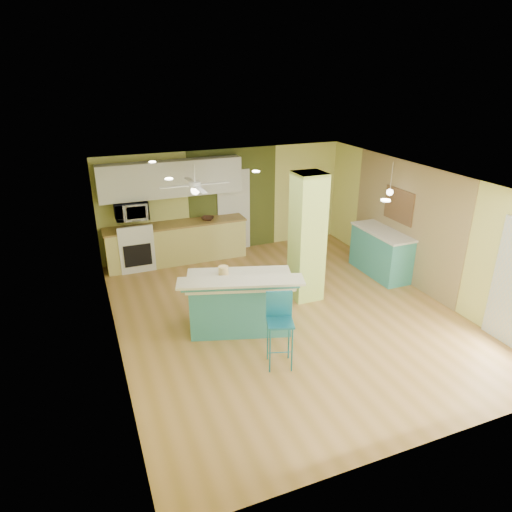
# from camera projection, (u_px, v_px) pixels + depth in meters

# --- Properties ---
(floor) EXTENTS (6.00, 7.00, 0.01)m
(floor) POSITION_uv_depth(u_px,v_px,m) (286.00, 314.00, 8.48)
(floor) COLOR olive
(floor) RESTS_ON ground
(ceiling) EXTENTS (6.00, 7.00, 0.01)m
(ceiling) POSITION_uv_depth(u_px,v_px,m) (290.00, 181.00, 7.52)
(ceiling) COLOR white
(ceiling) RESTS_ON wall_back
(wall_back) EXTENTS (6.00, 0.01, 2.50)m
(wall_back) POSITION_uv_depth(u_px,v_px,m) (225.00, 201.00, 11.01)
(wall_back) COLOR #DCDE77
(wall_back) RESTS_ON floor
(wall_front) EXTENTS (6.00, 0.01, 2.50)m
(wall_front) POSITION_uv_depth(u_px,v_px,m) (425.00, 363.00, 5.00)
(wall_front) COLOR #DCDE77
(wall_front) RESTS_ON floor
(wall_left) EXTENTS (0.01, 7.00, 2.50)m
(wall_left) POSITION_uv_depth(u_px,v_px,m) (110.00, 279.00, 6.97)
(wall_left) COLOR #DCDE77
(wall_left) RESTS_ON floor
(wall_right) EXTENTS (0.01, 7.00, 2.50)m
(wall_right) POSITION_uv_depth(u_px,v_px,m) (425.00, 230.00, 9.03)
(wall_right) COLOR #DCDE77
(wall_right) RESTS_ON floor
(wood_panel) EXTENTS (0.02, 3.40, 2.50)m
(wood_panel) POSITION_uv_depth(u_px,v_px,m) (404.00, 222.00, 9.54)
(wood_panel) COLOR #8C7450
(wood_panel) RESTS_ON floor
(olive_accent) EXTENTS (2.20, 0.02, 2.50)m
(olive_accent) POSITION_uv_depth(u_px,v_px,m) (233.00, 200.00, 11.06)
(olive_accent) COLOR #485120
(olive_accent) RESTS_ON floor
(interior_door) EXTENTS (0.82, 0.05, 2.00)m
(interior_door) POSITION_uv_depth(u_px,v_px,m) (234.00, 211.00, 11.13)
(interior_door) COLOR white
(interior_door) RESTS_ON floor
(column) EXTENTS (0.55, 0.55, 2.50)m
(column) POSITION_uv_depth(u_px,v_px,m) (307.00, 238.00, 8.65)
(column) COLOR #BDDB65
(column) RESTS_ON floor
(kitchen_run) EXTENTS (3.25, 0.63, 0.94)m
(kitchen_run) POSITION_uv_depth(u_px,v_px,m) (177.00, 243.00, 10.60)
(kitchen_run) COLOR #CDC26B
(kitchen_run) RESTS_ON floor
(stove) EXTENTS (0.76, 0.66, 1.08)m
(stove) POSITION_uv_depth(u_px,v_px,m) (136.00, 249.00, 10.27)
(stove) COLOR white
(stove) RESTS_ON floor
(upper_cabinets) EXTENTS (3.20, 0.34, 0.80)m
(upper_cabinets) POSITION_uv_depth(u_px,v_px,m) (171.00, 179.00, 10.13)
(upper_cabinets) COLOR silver
(upper_cabinets) RESTS_ON wall_back
(microwave) EXTENTS (0.70, 0.48, 0.39)m
(microwave) POSITION_uv_depth(u_px,v_px,m) (131.00, 211.00, 9.94)
(microwave) COLOR white
(microwave) RESTS_ON wall_back
(ceiling_fan) EXTENTS (1.41, 1.41, 0.61)m
(ceiling_fan) POSITION_uv_depth(u_px,v_px,m) (195.00, 185.00, 9.02)
(ceiling_fan) COLOR white
(ceiling_fan) RESTS_ON ceiling
(pendant_lamp) EXTENTS (0.14, 0.14, 0.69)m
(pendant_lamp) POSITION_uv_depth(u_px,v_px,m) (390.00, 192.00, 9.31)
(pendant_lamp) COLOR white
(pendant_lamp) RESTS_ON ceiling
(wall_decor) EXTENTS (0.03, 0.90, 0.70)m
(wall_decor) POSITION_uv_depth(u_px,v_px,m) (399.00, 206.00, 9.59)
(wall_decor) COLOR brown
(wall_decor) RESTS_ON wood_panel
(peninsula) EXTENTS (2.15, 1.60, 1.09)m
(peninsula) POSITION_uv_depth(u_px,v_px,m) (240.00, 302.00, 7.86)
(peninsula) COLOR teal
(peninsula) RESTS_ON floor
(bar_stool) EXTENTS (0.49, 0.49, 1.18)m
(bar_stool) POSITION_uv_depth(u_px,v_px,m) (280.00, 318.00, 6.79)
(bar_stool) COLOR #1E6E89
(bar_stool) RESTS_ON floor
(side_counter) EXTENTS (0.66, 1.56, 1.00)m
(side_counter) POSITION_uv_depth(u_px,v_px,m) (381.00, 252.00, 9.96)
(side_counter) COLOR teal
(side_counter) RESTS_ON floor
(fruit_bowl) EXTENTS (0.39, 0.39, 0.07)m
(fruit_bowl) POSITION_uv_depth(u_px,v_px,m) (208.00, 218.00, 10.64)
(fruit_bowl) COLOR #3D2419
(fruit_bowl) RESTS_ON kitchen_run
(canister) EXTENTS (0.17, 0.17, 0.16)m
(canister) POSITION_uv_depth(u_px,v_px,m) (223.00, 271.00, 7.80)
(canister) COLOR yellow
(canister) RESTS_ON peninsula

